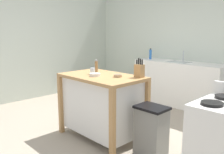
# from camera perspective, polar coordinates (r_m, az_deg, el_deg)

# --- Properties ---
(ground_plane) EXTENTS (6.07, 6.07, 0.00)m
(ground_plane) POSITION_cam_1_polar(r_m,az_deg,el_deg) (3.62, -4.27, -13.33)
(ground_plane) COLOR gray
(ground_plane) RESTS_ON ground
(wall_back) EXTENTS (4.96, 0.10, 2.60)m
(wall_back) POSITION_cam_1_polar(r_m,az_deg,el_deg) (5.30, 17.27, 8.37)
(wall_back) COLOR silver
(wall_back) RESTS_ON ground
(wall_left) EXTENTS (0.10, 3.13, 2.60)m
(wall_left) POSITION_cam_1_polar(r_m,az_deg,el_deg) (5.90, -12.87, 8.77)
(wall_left) COLOR beige
(wall_left) RESTS_ON ground
(kitchen_island) EXTENTS (1.15, 0.71, 0.90)m
(kitchen_island) POSITION_cam_1_polar(r_m,az_deg,el_deg) (3.31, -2.50, -6.35)
(kitchen_island) COLOR #AD7F4C
(kitchen_island) RESTS_ON ground
(knife_block) EXTENTS (0.11, 0.09, 0.25)m
(knife_block) POSITION_cam_1_polar(r_m,az_deg,el_deg) (3.07, 6.65, 1.59)
(knife_block) COLOR #AD7F4C
(knife_block) RESTS_ON kitchen_island
(bowl_stoneware_deep) EXTENTS (0.14, 0.14, 0.04)m
(bowl_stoneware_deep) POSITION_cam_1_polar(r_m,az_deg,el_deg) (3.15, -4.17, 0.60)
(bowl_stoneware_deep) COLOR silver
(bowl_stoneware_deep) RESTS_ON kitchen_island
(bowl_ceramic_small) EXTENTS (0.11, 0.11, 0.03)m
(bowl_ceramic_small) POSITION_cam_1_polar(r_m,az_deg,el_deg) (3.09, 1.44, 0.36)
(bowl_ceramic_small) COLOR tan
(bowl_ceramic_small) RESTS_ON kitchen_island
(drinking_cup) EXTENTS (0.07, 0.07, 0.09)m
(drinking_cup) POSITION_cam_1_polar(r_m,az_deg,el_deg) (3.30, -4.75, 1.45)
(drinking_cup) COLOR silver
(drinking_cup) RESTS_ON kitchen_island
(pepper_grinder) EXTENTS (0.04, 0.04, 0.19)m
(pepper_grinder) POSITION_cam_1_polar(r_m,az_deg,el_deg) (3.49, -3.83, 2.70)
(pepper_grinder) COLOR olive
(pepper_grinder) RESTS_ON kitchen_island
(trash_bin) EXTENTS (0.36, 0.28, 0.63)m
(trash_bin) POSITION_cam_1_polar(r_m,az_deg,el_deg) (2.89, 9.48, -12.96)
(trash_bin) COLOR slate
(trash_bin) RESTS_ON ground
(sink_counter) EXTENTS (1.86, 0.60, 0.89)m
(sink_counter) POSITION_cam_1_polar(r_m,az_deg,el_deg) (5.04, 15.83, -1.45)
(sink_counter) COLOR white
(sink_counter) RESTS_ON ground
(sink_faucet) EXTENTS (0.02, 0.02, 0.22)m
(sink_faucet) POSITION_cam_1_polar(r_m,az_deg,el_deg) (5.08, 16.94, 4.89)
(sink_faucet) COLOR #B7BCC1
(sink_faucet) RESTS_ON sink_counter
(bottle_spray_cleaner) EXTENTS (0.06, 0.06, 0.24)m
(bottle_spray_cleaner) POSITION_cam_1_polar(r_m,az_deg,el_deg) (5.36, 9.32, 5.51)
(bottle_spray_cleaner) COLOR blue
(bottle_spray_cleaner) RESTS_ON sink_counter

